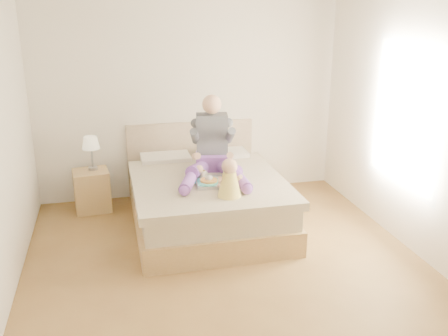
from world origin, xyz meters
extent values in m
cube|color=brown|center=(0.00, 0.00, 0.00)|extent=(4.00, 4.20, 0.01)
cube|color=white|center=(0.00, 2.10, 1.35)|extent=(4.00, 0.02, 2.70)
cube|color=white|center=(0.00, -2.10, 1.35)|extent=(4.00, 0.02, 2.70)
cube|color=white|center=(2.00, 0.00, 1.35)|extent=(0.02, 4.20, 2.70)
cube|color=white|center=(1.99, 0.20, 1.40)|extent=(0.02, 1.30, 1.60)
cube|color=#F0E8C5|center=(1.98, 0.20, 1.40)|extent=(0.01, 1.18, 1.48)
cube|color=olive|center=(0.00, 1.02, 0.14)|extent=(1.68, 2.13, 0.28)
cube|color=tan|center=(0.00, 1.02, 0.40)|extent=(1.60, 2.05, 0.24)
cube|color=tan|center=(0.00, 0.87, 0.57)|extent=(1.70, 1.80, 0.09)
cube|color=white|center=(-0.38, 1.76, 0.59)|extent=(0.62, 0.40, 0.14)
cube|color=white|center=(0.38, 1.76, 0.59)|extent=(0.62, 0.40, 0.14)
cube|color=tan|center=(0.00, 2.09, 0.50)|extent=(1.70, 0.08, 1.00)
cube|color=olive|center=(-1.32, 1.76, 0.26)|extent=(0.47, 0.43, 0.52)
cylinder|color=#ABADB2|center=(-1.29, 1.80, 0.54)|extent=(0.11, 0.11, 0.04)
cylinder|color=#ABADB2|center=(-1.29, 1.80, 0.68)|extent=(0.02, 0.02, 0.24)
cone|color=beige|center=(-1.29, 1.80, 0.88)|extent=(0.21, 0.21, 0.15)
cube|color=#6F3E9B|center=(0.12, 1.25, 0.70)|extent=(0.44, 0.37, 0.18)
cube|color=#393A41|center=(0.13, 1.31, 1.02)|extent=(0.40, 0.28, 0.49)
sphere|color=#E0AC8C|center=(0.13, 1.28, 1.39)|extent=(0.23, 0.23, 0.23)
cylinder|color=#6F3E9B|center=(-0.08, 1.03, 0.69)|extent=(0.40, 0.54, 0.22)
cylinder|color=#6F3E9B|center=(-0.26, 0.67, 0.68)|extent=(0.28, 0.49, 0.13)
sphere|color=#6F3E9B|center=(-0.34, 0.45, 0.67)|extent=(0.11, 0.11, 0.11)
cylinder|color=#393A41|center=(-0.09, 1.20, 1.04)|extent=(0.17, 0.32, 0.25)
cylinder|color=#E0AC8C|center=(-0.11, 1.01, 0.86)|extent=(0.10, 0.32, 0.17)
sphere|color=#E0AC8C|center=(-0.11, 0.85, 0.75)|extent=(0.09, 0.09, 0.09)
cylinder|color=#6F3E9B|center=(0.25, 0.98, 0.69)|extent=(0.25, 0.55, 0.22)
cylinder|color=#6F3E9B|center=(0.30, 0.57, 0.68)|extent=(0.13, 0.47, 0.13)
sphere|color=#6F3E9B|center=(0.30, 0.34, 0.67)|extent=(0.11, 0.11, 0.11)
cylinder|color=#393A41|center=(0.31, 1.13, 1.04)|extent=(0.11, 0.31, 0.25)
cylinder|color=#E0AC8C|center=(0.27, 0.94, 0.86)|extent=(0.16, 0.32, 0.17)
sphere|color=#E0AC8C|center=(0.21, 0.79, 0.75)|extent=(0.09, 0.09, 0.09)
cube|color=#ABADB2|center=(0.08, 0.72, 0.62)|extent=(0.52, 0.42, 0.01)
cylinder|color=#43C1B1|center=(-0.02, 0.74, 0.63)|extent=(0.29, 0.29, 0.02)
cylinder|color=gold|center=(-0.02, 0.74, 0.65)|extent=(0.19, 0.19, 0.02)
cylinder|color=white|center=(-0.07, 0.88, 0.67)|extent=(0.08, 0.08, 0.10)
torus|color=white|center=(-0.02, 0.88, 0.67)|extent=(0.02, 0.07, 0.07)
cylinder|color=olive|center=(-0.07, 0.88, 0.72)|extent=(0.08, 0.08, 0.01)
cylinder|color=white|center=(0.21, 0.79, 0.63)|extent=(0.16, 0.16, 0.01)
cube|color=gold|center=(0.21, 0.79, 0.64)|extent=(0.10, 0.09, 0.02)
cylinder|color=white|center=(0.09, 0.61, 0.63)|extent=(0.16, 0.16, 0.01)
ellipsoid|color=red|center=(0.11, 0.60, 0.64)|extent=(0.04, 0.03, 0.01)
cylinder|color=white|center=(0.28, 0.77, 0.69)|extent=(0.07, 0.07, 0.13)
cylinder|color=#C48B20|center=(0.28, 0.77, 0.68)|extent=(0.07, 0.07, 0.12)
cylinder|color=white|center=(0.23, 0.60, 0.64)|extent=(0.07, 0.07, 0.04)
cylinder|color=#4B290A|center=(0.23, 0.60, 0.64)|extent=(0.06, 0.06, 0.03)
cone|color=#FFE050|center=(0.11, 0.33, 0.74)|extent=(0.24, 0.24, 0.26)
sphere|color=#E0AC8C|center=(0.11, 0.33, 0.93)|extent=(0.16, 0.16, 0.16)
cylinder|color=#E0AC8C|center=(0.06, 0.45, 0.66)|extent=(0.08, 0.19, 0.06)
sphere|color=#E0AC8C|center=(0.05, 0.55, 0.66)|extent=(0.05, 0.05, 0.05)
cylinder|color=#E0AC8C|center=(0.01, 0.34, 0.79)|extent=(0.07, 0.14, 0.11)
cylinder|color=#E0AC8C|center=(0.15, 0.46, 0.66)|extent=(0.09, 0.19, 0.06)
sphere|color=#E0AC8C|center=(0.16, 0.55, 0.66)|extent=(0.05, 0.05, 0.05)
cylinder|color=#E0AC8C|center=(0.21, 0.35, 0.79)|extent=(0.08, 0.14, 0.11)
camera|label=1|loc=(-1.05, -4.33, 2.54)|focal=40.00mm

